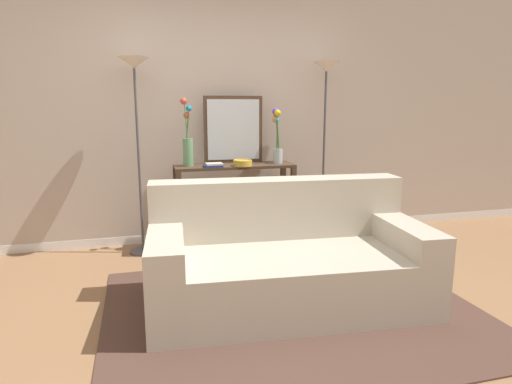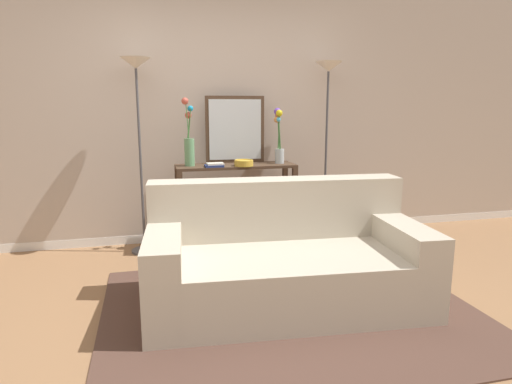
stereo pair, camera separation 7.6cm
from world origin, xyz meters
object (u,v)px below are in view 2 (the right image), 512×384
(couch, at_px, (285,262))
(book_row_under_console, at_px, (201,243))
(fruit_bowl, at_px, (244,163))
(console_table, at_px, (236,191))
(vase_short_flowers, at_px, (279,136))
(floor_lamp_right, at_px, (328,102))
(vase_tall_flowers, at_px, (189,142))
(book_stack, at_px, (215,165))
(wall_mirror, at_px, (235,130))
(floor_lamp_left, at_px, (138,102))

(couch, distance_m, book_row_under_console, 1.49)
(couch, relative_size, fruit_bowl, 10.92)
(console_table, xyz_separation_m, vase_short_flowers, (0.45, -0.01, 0.55))
(console_table, bearing_deg, floor_lamp_right, 2.37)
(vase_tall_flowers, relative_size, book_stack, 3.62)
(console_table, relative_size, fruit_bowl, 6.43)
(fruit_bowl, distance_m, book_row_under_console, 0.94)
(console_table, relative_size, wall_mirror, 1.76)
(vase_short_flowers, xyz_separation_m, fruit_bowl, (-0.39, -0.11, -0.25))
(wall_mirror, bearing_deg, fruit_bowl, -84.22)
(wall_mirror, distance_m, vase_short_flowers, 0.45)
(couch, height_order, book_row_under_console, couch)
(vase_short_flowers, height_order, book_stack, vase_short_flowers)
(floor_lamp_right, xyz_separation_m, book_stack, (-1.22, -0.16, -0.61))
(console_table, distance_m, floor_lamp_right, 1.34)
(book_stack, distance_m, book_row_under_console, 0.84)
(floor_lamp_right, height_order, vase_short_flowers, floor_lamp_right)
(floor_lamp_left, bearing_deg, fruit_bowl, -9.33)
(vase_short_flowers, bearing_deg, book_row_under_console, 179.55)
(couch, distance_m, wall_mirror, 1.79)
(wall_mirror, relative_size, book_stack, 3.74)
(vase_tall_flowers, distance_m, book_row_under_console, 1.03)
(console_table, relative_size, book_stack, 6.57)
(floor_lamp_right, height_order, vase_tall_flowers, floor_lamp_right)
(vase_tall_flowers, height_order, vase_short_flowers, vase_tall_flowers)
(wall_mirror, relative_size, fruit_bowl, 3.66)
(couch, xyz_separation_m, wall_mirror, (-0.05, 1.55, 0.89))
(console_table, xyz_separation_m, floor_lamp_left, (-0.93, 0.04, 0.89))
(floor_lamp_right, xyz_separation_m, wall_mirror, (-0.96, 0.12, -0.28))
(couch, distance_m, fruit_bowl, 1.40)
(floor_lamp_left, distance_m, floor_lamp_right, 1.92)
(vase_short_flowers, bearing_deg, floor_lamp_left, 178.03)
(console_table, distance_m, book_stack, 0.39)
(fruit_bowl, distance_m, book_stack, 0.29)
(couch, relative_size, book_stack, 11.15)
(floor_lamp_left, relative_size, floor_lamp_right, 1.00)
(floor_lamp_left, xyz_separation_m, book_stack, (0.70, -0.16, -0.60))
(vase_tall_flowers, distance_m, book_stack, 0.34)
(couch, relative_size, book_row_under_console, 8.13)
(floor_lamp_left, height_order, fruit_bowl, floor_lamp_left)
(floor_lamp_left, distance_m, vase_tall_flowers, 0.61)
(vase_short_flowers, distance_m, book_stack, 0.74)
(fruit_bowl, bearing_deg, floor_lamp_right, 9.85)
(book_stack, height_order, book_row_under_console, book_stack)
(couch, bearing_deg, book_row_under_console, 108.07)
(vase_short_flowers, relative_size, book_row_under_console, 2.24)
(book_stack, bearing_deg, floor_lamp_right, 7.45)
(floor_lamp_left, distance_m, book_row_under_console, 1.52)
(book_stack, bearing_deg, console_table, 27.10)
(console_table, relative_size, book_row_under_console, 4.79)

